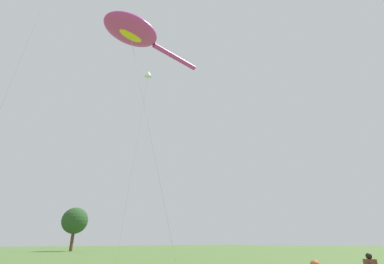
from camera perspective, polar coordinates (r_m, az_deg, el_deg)
big_show_kite at (r=25.77m, az=-11.74°, el=19.18°), size 9.97×5.68×19.18m
small_kite_triangle_green at (r=38.28m, az=-8.83°, el=11.48°), size 1.48×3.25×23.07m
tree_oak_left at (r=73.37m, az=-22.59°, el=-16.23°), size 5.83×5.83×9.47m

